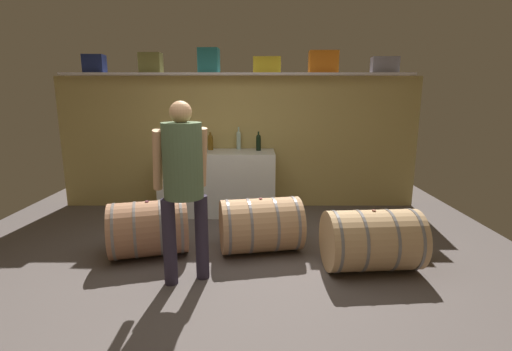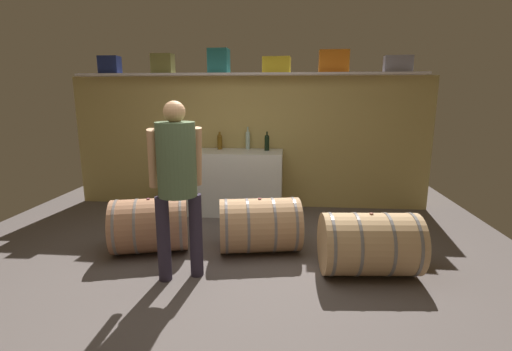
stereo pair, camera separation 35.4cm
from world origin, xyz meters
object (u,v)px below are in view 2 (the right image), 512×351
at_px(wine_barrel_near, 260,225).
at_px(toolcase_teal, 219,61).
at_px(wine_bottle_clear, 248,139).
at_px(wine_barrel_far, 369,244).
at_px(wine_glass, 178,146).
at_px(winemaker_pouring, 177,173).
at_px(toolcase_orange, 334,61).
at_px(toolcase_navy, 110,65).
at_px(work_cabinet, 226,182).
at_px(toolcase_yellow, 277,65).
at_px(toolcase_grey, 398,64).
at_px(toolcase_olive, 163,64).
at_px(wine_bottle_amber, 220,141).
at_px(wine_bottle_dark, 267,142).
at_px(wine_barrel_flank, 150,225).

bearing_deg(wine_barrel_near, toolcase_teal, 103.44).
height_order(wine_bottle_clear, wine_barrel_far, wine_bottle_clear).
distance_m(wine_glass, winemaker_pouring, 1.95).
bearing_deg(toolcase_orange, wine_bottle_clear, -179.72).
bearing_deg(toolcase_navy, wine_bottle_clear, -2.01).
relative_size(toolcase_teal, wine_bottle_clear, 1.03).
bearing_deg(work_cabinet, wine_bottle_clear, 40.29).
height_order(toolcase_navy, toolcase_orange, toolcase_orange).
bearing_deg(toolcase_yellow, toolcase_grey, 3.83).
bearing_deg(toolcase_yellow, toolcase_teal, -176.17).
distance_m(toolcase_olive, work_cabinet, 1.98).
relative_size(toolcase_olive, wine_bottle_clear, 0.93).
bearing_deg(wine_glass, wine_barrel_far, -34.73).
distance_m(toolcase_grey, work_cabinet, 2.97).
relative_size(toolcase_yellow, toolcase_grey, 1.04).
bearing_deg(work_cabinet, wine_bottle_amber, 123.37).
height_order(wine_bottle_dark, wine_barrel_flank, wine_bottle_dark).
xyz_separation_m(toolcase_teal, toolcase_orange, (1.66, 0.00, -0.02)).
distance_m(work_cabinet, wine_bottle_clear, 0.72).
bearing_deg(wine_barrel_near, wine_bottle_clear, 90.20).
distance_m(toolcase_olive, wine_glass, 1.29).
height_order(toolcase_navy, wine_barrel_far, toolcase_navy).
bearing_deg(winemaker_pouring, wine_bottle_amber, 68.39).
bearing_deg(wine_glass, toolcase_orange, 12.21).
bearing_deg(toolcase_olive, wine_bottle_dark, -2.22).
xyz_separation_m(wine_bottle_dark, wine_barrel_near, (0.01, -1.52, -0.74)).
relative_size(toolcase_olive, wine_glass, 2.26).
xyz_separation_m(work_cabinet, wine_barrel_far, (1.72, -1.87, -0.15)).
distance_m(toolcase_yellow, wine_bottle_dark, 1.12).
bearing_deg(toolcase_grey, toolcase_orange, -175.65).
relative_size(toolcase_navy, wine_glass, 2.09).
height_order(toolcase_olive, wine_bottle_amber, toolcase_olive).
height_order(toolcase_navy, toolcase_olive, toolcase_olive).
bearing_deg(toolcase_grey, winemaker_pouring, -132.74).
distance_m(toolcase_teal, winemaker_pouring, 2.62).
bearing_deg(winemaker_pouring, toolcase_teal, 68.36).
xyz_separation_m(work_cabinet, wine_bottle_dark, (0.60, 0.11, 0.59)).
distance_m(toolcase_orange, toolcase_grey, 0.89).
bearing_deg(toolcase_olive, wine_barrel_flank, -76.03).
bearing_deg(toolcase_grey, toolcase_yellow, -175.65).
bearing_deg(wine_bottle_amber, toolcase_navy, 178.04).
bearing_deg(wine_barrel_flank, wine_glass, 76.40).
distance_m(toolcase_grey, wine_barrel_far, 2.89).
bearing_deg(wine_glass, toolcase_olive, 124.01).
bearing_deg(toolcase_yellow, toolcase_orange, 3.83).
relative_size(wine_bottle_dark, winemaker_pouring, 0.17).
bearing_deg(wine_barrel_far, work_cabinet, 128.12).
distance_m(toolcase_teal, wine_bottle_dark, 1.37).
relative_size(work_cabinet, winemaker_pouring, 0.99).
bearing_deg(work_cabinet, wine_barrel_near, -66.60).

